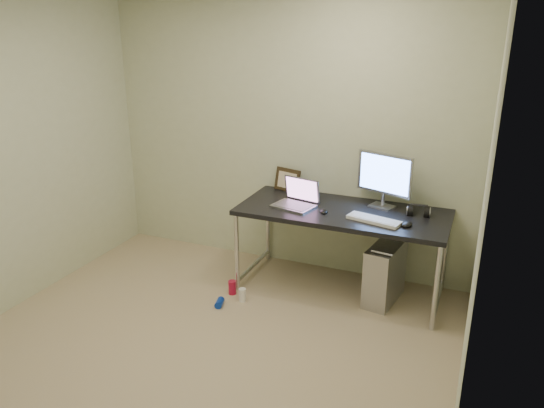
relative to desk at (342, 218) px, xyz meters
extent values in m
plane|color=tan|center=(-0.67, -1.37, -0.68)|extent=(3.50, 3.50, 0.00)
cube|color=beige|center=(-0.67, 0.38, 0.57)|extent=(3.50, 0.02, 2.50)
cube|color=beige|center=(1.08, -1.37, 0.57)|extent=(0.02, 3.50, 2.50)
cube|color=black|center=(0.00, 0.00, 0.05)|extent=(1.75, 0.77, 0.04)
cylinder|color=silver|center=(-0.83, -0.34, -0.32)|extent=(0.04, 0.04, 0.71)
cylinder|color=silver|center=(-0.83, 0.34, -0.32)|extent=(0.04, 0.04, 0.71)
cylinder|color=silver|center=(0.83, -0.34, -0.32)|extent=(0.04, 0.04, 0.71)
cylinder|color=silver|center=(0.83, 0.34, -0.32)|extent=(0.04, 0.04, 0.71)
cylinder|color=silver|center=(-0.83, 0.00, -0.60)|extent=(0.04, 0.69, 0.04)
cylinder|color=silver|center=(0.83, 0.00, -0.60)|extent=(0.04, 0.69, 0.04)
cube|color=#A1A2A6|center=(0.39, -0.03, -0.43)|extent=(0.28, 0.51, 0.50)
cylinder|color=#A3A4AA|center=(0.39, -0.23, -0.15)|extent=(0.18, 0.05, 0.02)
cylinder|color=#A3A4AA|center=(0.39, 0.17, -0.15)|extent=(0.18, 0.05, 0.02)
cylinder|color=black|center=(0.34, 0.33, -0.28)|extent=(0.01, 0.16, 0.69)
cylinder|color=black|center=(0.43, 0.31, -0.30)|extent=(0.02, 0.11, 0.71)
cylinder|color=#B31338|center=(-0.84, -0.44, -0.62)|extent=(0.07, 0.07, 0.12)
cylinder|color=white|center=(-0.70, -0.51, -0.62)|extent=(0.08, 0.08, 0.11)
cylinder|color=#0C33B6|center=(-0.84, -0.66, -0.65)|extent=(0.09, 0.12, 0.06)
cube|color=#A3A4AA|center=(-0.41, -0.09, 0.08)|extent=(0.38, 0.31, 0.02)
cube|color=slate|center=(-0.41, -0.09, 0.09)|extent=(0.33, 0.26, 0.00)
cube|color=gray|center=(-0.38, 0.04, 0.20)|extent=(0.34, 0.12, 0.22)
cube|color=#754B70|center=(-0.38, 0.03, 0.20)|extent=(0.30, 0.10, 0.19)
cube|color=#A3A4AA|center=(0.29, 0.20, 0.08)|extent=(0.24, 0.20, 0.01)
cylinder|color=#A3A4AA|center=(0.29, 0.22, 0.14)|extent=(0.03, 0.03, 0.11)
cube|color=#A3A4AA|center=(0.29, 0.21, 0.37)|extent=(0.48, 0.19, 0.34)
cube|color=#5B8DF9|center=(0.29, 0.19, 0.37)|extent=(0.43, 0.15, 0.30)
cube|color=silver|center=(0.30, -0.16, 0.08)|extent=(0.45, 0.23, 0.03)
ellipsoid|color=black|center=(0.56, -0.16, 0.09)|extent=(0.10, 0.14, 0.04)
ellipsoid|color=black|center=(-0.13, -0.12, 0.09)|extent=(0.08, 0.11, 0.03)
cylinder|color=black|center=(0.54, 0.12, 0.10)|extent=(0.05, 0.11, 0.11)
cylinder|color=black|center=(0.67, 0.12, 0.10)|extent=(0.05, 0.11, 0.11)
cube|color=black|center=(0.60, 0.12, 0.16)|extent=(0.14, 0.03, 0.01)
cube|color=black|center=(-0.62, 0.31, 0.18)|extent=(0.28, 0.14, 0.21)
cylinder|color=silver|center=(-0.37, 0.27, 0.11)|extent=(0.01, 0.01, 0.08)
cylinder|color=silver|center=(-0.37, 0.27, 0.16)|extent=(0.04, 0.03, 0.04)
camera|label=1|loc=(1.07, -4.09, 1.60)|focal=35.00mm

